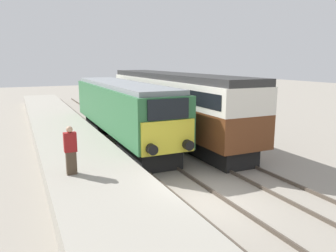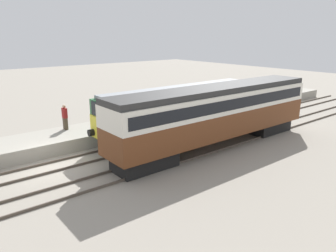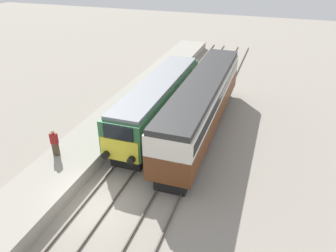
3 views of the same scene
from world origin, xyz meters
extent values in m
plane|color=gray|center=(0.00, 0.00, 0.00)|extent=(120.00, 120.00, 0.00)
cube|color=#9E998C|center=(-3.30, 8.00, 0.45)|extent=(3.50, 50.00, 0.89)
cube|color=#4C4238|center=(-0.72, 5.00, 0.07)|extent=(0.07, 60.00, 0.14)
cube|color=#4C4238|center=(0.72, 5.00, 0.07)|extent=(0.07, 60.00, 0.14)
cube|color=#4C4238|center=(2.68, 5.00, 0.07)|extent=(0.07, 60.00, 0.14)
cube|color=#4C4238|center=(4.12, 5.00, 0.07)|extent=(0.07, 60.00, 0.14)
cube|color=black|center=(0.00, 5.61, 0.50)|extent=(2.03, 4.00, 1.00)
cube|color=black|center=(0.00, 14.17, 0.50)|extent=(2.03, 4.00, 1.00)
cube|color=#2D6B3D|center=(0.00, 9.89, 2.22)|extent=(2.70, 13.56, 2.44)
cube|color=yellow|center=(0.00, 3.07, 1.73)|extent=(2.48, 0.10, 1.46)
cube|color=black|center=(0.00, 3.07, 2.95)|extent=(1.89, 0.10, 0.88)
cube|color=gray|center=(0.00, 9.89, 3.56)|extent=(2.38, 13.02, 0.24)
cylinder|color=black|center=(-0.85, 2.86, 1.35)|extent=(0.44, 0.35, 0.44)
cylinder|color=black|center=(0.85, 2.86, 1.35)|extent=(0.44, 0.35, 0.44)
cube|color=black|center=(3.40, 4.04, 0.47)|extent=(1.89, 3.60, 0.95)
cube|color=black|center=(3.40, 15.81, 0.47)|extent=(1.89, 3.60, 0.95)
cube|color=brown|center=(3.40, 9.92, 1.75)|extent=(2.70, 16.16, 1.60)
cube|color=silver|center=(3.40, 9.92, 3.18)|extent=(2.71, 16.16, 1.26)
cube|color=black|center=(3.40, 9.92, 3.18)|extent=(2.75, 15.52, 0.69)
cube|color=#2D2D2D|center=(3.40, 9.92, 3.99)|extent=(2.48, 16.16, 0.36)
cube|color=#473828|center=(-4.14, 2.49, 1.31)|extent=(0.36, 0.24, 0.84)
cube|color=maroon|center=(-4.14, 2.49, 2.09)|extent=(0.44, 0.26, 0.70)
sphere|color=tan|center=(-4.14, 2.49, 2.55)|extent=(0.23, 0.23, 0.23)
camera|label=1|loc=(-5.72, -9.27, 4.93)|focal=35.00mm
camera|label=2|loc=(17.79, -5.85, 7.41)|focal=35.00mm
camera|label=3|loc=(8.03, -11.58, 12.38)|focal=35.00mm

